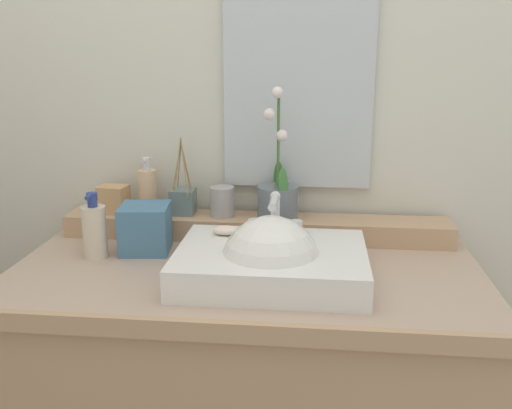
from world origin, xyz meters
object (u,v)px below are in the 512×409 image
object	(u,v)px
trinket_box	(114,199)
lotion_bottle	(94,230)
reed_diffuser	(183,201)
soap_bar	(226,230)
tissue_box	(145,228)
potted_plant	(278,194)
soap_dispenser	(148,189)
sink_basin	(271,264)
tumbler_cup	(222,202)

from	to	relation	value
trinket_box	lotion_bottle	distance (m)	0.21
reed_diffuser	soap_bar	bearing A→B (deg)	-53.37
trinket_box	tissue_box	xyz separation A→B (m)	(0.14, -0.15, -0.04)
reed_diffuser	trinket_box	world-z (taller)	reed_diffuser
potted_plant	soap_dispenser	bearing A→B (deg)	175.57
potted_plant	reed_diffuser	world-z (taller)	potted_plant
soap_bar	tissue_box	bearing A→B (deg)	164.58
sink_basin	soap_bar	xyz separation A→B (m)	(-0.13, 0.10, 0.05)
soap_dispenser	lotion_bottle	distance (m)	0.25
sink_basin	tissue_box	size ratio (longest dim) A/B	3.51
sink_basin	reed_diffuser	world-z (taller)	reed_diffuser
trinket_box	tumbler_cup	bearing A→B (deg)	7.41
lotion_bottle	tissue_box	size ratio (longest dim) A/B	1.38
lotion_bottle	tissue_box	bearing A→B (deg)	27.84
soap_bar	soap_dispenser	distance (m)	0.36
lotion_bottle	tissue_box	xyz separation A→B (m)	(0.12, 0.06, -0.01)
potted_plant	lotion_bottle	distance (m)	0.52
potted_plant	reed_diffuser	bearing A→B (deg)	176.53
soap_bar	tissue_box	world-z (taller)	tissue_box
sink_basin	tumbler_cup	bearing A→B (deg)	118.41
reed_diffuser	lotion_bottle	size ratio (longest dim) A/B	1.29
reed_diffuser	potted_plant	bearing A→B (deg)	-3.47
lotion_bottle	soap_bar	bearing A→B (deg)	-0.25
soap_bar	sink_basin	bearing A→B (deg)	-39.65
tumbler_cup	reed_diffuser	size ratio (longest dim) A/B	0.38
soap_dispenser	tumbler_cup	size ratio (longest dim) A/B	1.88
soap_dispenser	lotion_bottle	size ratio (longest dim) A/B	0.93
potted_plant	tumbler_cup	xyz separation A→B (m)	(-0.16, 0.00, -0.03)
potted_plant	tissue_box	size ratio (longest dim) A/B	2.91
potted_plant	lotion_bottle	world-z (taller)	potted_plant
sink_basin	reed_diffuser	size ratio (longest dim) A/B	1.98
sink_basin	reed_diffuser	bearing A→B (deg)	131.72
sink_basin	soap_dispenser	distance (m)	0.53
tissue_box	potted_plant	bearing A→B (deg)	21.46
tissue_box	soap_dispenser	bearing A→B (deg)	103.48
soap_dispenser	tissue_box	xyz separation A→B (m)	(0.04, -0.17, -0.07)
potted_plant	trinket_box	world-z (taller)	potted_plant
tumbler_cup	tissue_box	bearing A→B (deg)	-142.94
soap_bar	reed_diffuser	bearing A→B (deg)	126.63
tissue_box	lotion_bottle	bearing A→B (deg)	-152.16
trinket_box	tissue_box	bearing A→B (deg)	-38.59
sink_basin	potted_plant	bearing A→B (deg)	91.10
sink_basin	soap_bar	distance (m)	0.17
trinket_box	potted_plant	bearing A→B (deg)	7.04
reed_diffuser	lotion_bottle	bearing A→B (deg)	-130.83
soap_dispenser	tumbler_cup	distance (m)	0.23
soap_dispenser	lotion_bottle	world-z (taller)	soap_dispenser
soap_bar	tumbler_cup	size ratio (longest dim) A/B	0.79
potted_plant	tumbler_cup	bearing A→B (deg)	178.28
soap_dispenser	tumbler_cup	bearing A→B (deg)	-6.33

